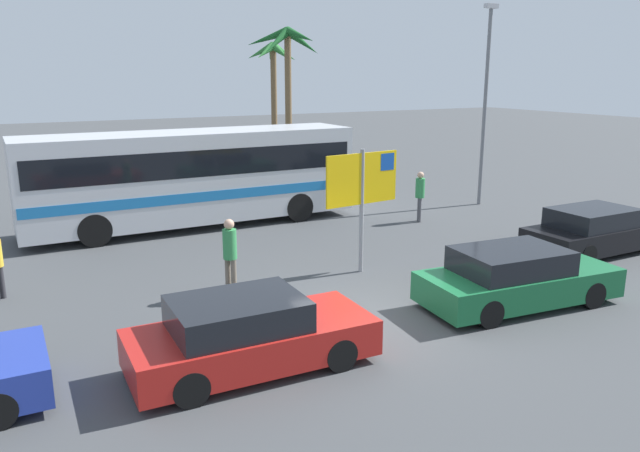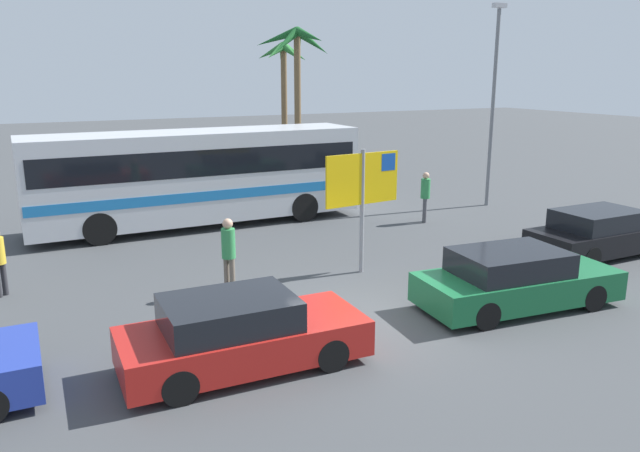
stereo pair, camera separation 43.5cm
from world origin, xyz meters
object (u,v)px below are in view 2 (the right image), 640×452
at_px(bus_front_coach, 198,173).
at_px(pedestrian_by_bus, 425,193).
at_px(car_red, 240,334).
at_px(pedestrian_crossing_lot, 229,250).
at_px(ferry_sign, 364,184).
at_px(car_green, 515,280).
at_px(car_black, 601,233).

height_order(bus_front_coach, pedestrian_by_bus, bus_front_coach).
relative_size(car_red, pedestrian_crossing_lot, 2.37).
relative_size(bus_front_coach, ferry_sign, 3.41).
distance_m(car_green, pedestrian_crossing_lot, 6.47).
distance_m(bus_front_coach, car_black, 12.61).
bearing_deg(bus_front_coach, car_red, -102.27).
bearing_deg(ferry_sign, pedestrian_by_bus, 32.35).
xyz_separation_m(ferry_sign, pedestrian_crossing_lot, (-3.63, -0.05, -1.25)).
relative_size(car_red, car_black, 0.97).
bearing_deg(pedestrian_by_bus, ferry_sign, 72.98).
height_order(car_green, pedestrian_by_bus, pedestrian_by_bus).
bearing_deg(pedestrian_crossing_lot, car_red, -134.05).
distance_m(bus_front_coach, car_green, 11.35).
bearing_deg(car_red, car_black, 11.29).
relative_size(car_green, pedestrian_crossing_lot, 2.55).
relative_size(bus_front_coach, car_green, 2.36).
distance_m(car_red, pedestrian_by_bus, 11.97).
bearing_deg(car_black, bus_front_coach, 136.63).
xyz_separation_m(car_red, car_green, (6.36, 0.02, 0.00)).
bearing_deg(car_red, bus_front_coach, 79.23).
bearing_deg(ferry_sign, car_black, -20.46).
height_order(ferry_sign, pedestrian_by_bus, ferry_sign).
bearing_deg(car_green, pedestrian_crossing_lot, 151.14).
bearing_deg(pedestrian_crossing_lot, ferry_sign, -27.54).
relative_size(bus_front_coach, pedestrian_crossing_lot, 6.01).
xyz_separation_m(bus_front_coach, car_red, (-2.30, -10.56, -1.15)).
xyz_separation_m(car_red, pedestrian_by_bus, (9.36, 7.45, 0.40)).
relative_size(car_black, car_green, 0.96).
bearing_deg(pedestrian_by_bus, bus_front_coach, 10.64).
xyz_separation_m(car_black, pedestrian_crossing_lot, (-10.44, 1.67, 0.44)).
height_order(ferry_sign, car_red, ferry_sign).
relative_size(car_green, pedestrian_by_bus, 2.65).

